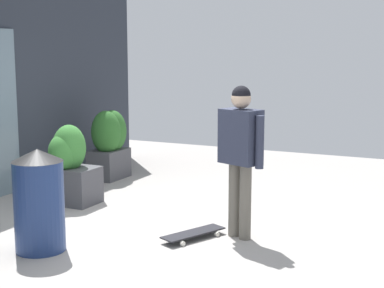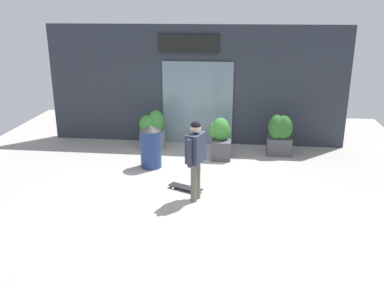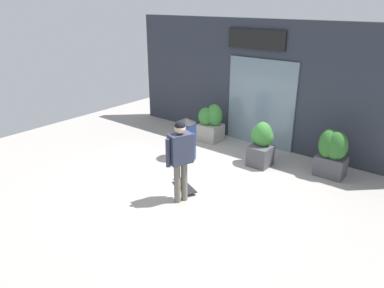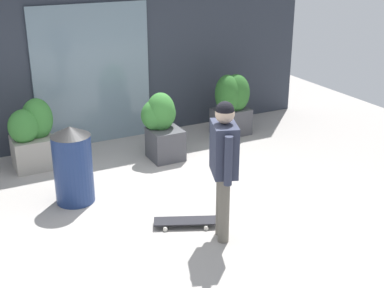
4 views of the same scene
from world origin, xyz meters
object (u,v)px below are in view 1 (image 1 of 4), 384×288
at_px(planter_box_mid, 109,142).
at_px(skateboard, 193,233).
at_px(skateboarder, 241,146).
at_px(trash_bin, 39,200).
at_px(planter_box_left, 71,162).

bearing_deg(planter_box_mid, skateboard, -130.65).
bearing_deg(skateboarder, planter_box_mid, -102.53).
height_order(skateboarder, skateboard, skateboarder).
bearing_deg(skateboarder, trash_bin, -32.75).
xyz_separation_m(planter_box_mid, trash_bin, (-3.20, -1.27, -0.06)).
distance_m(planter_box_mid, trash_bin, 3.44).
relative_size(planter_box_mid, trash_bin, 1.04).
bearing_deg(planter_box_left, planter_box_mid, 15.10).
distance_m(skateboarder, planter_box_mid, 3.56).
bearing_deg(trash_bin, skateboard, -51.13).
relative_size(skateboard, planter_box_mid, 0.71).
bearing_deg(trash_bin, skateboarder, -52.94).
height_order(skateboard, planter_box_left, planter_box_left).
xyz_separation_m(skateboarder, skateboard, (-0.27, 0.44, -0.97)).
bearing_deg(trash_bin, planter_box_left, 27.23).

